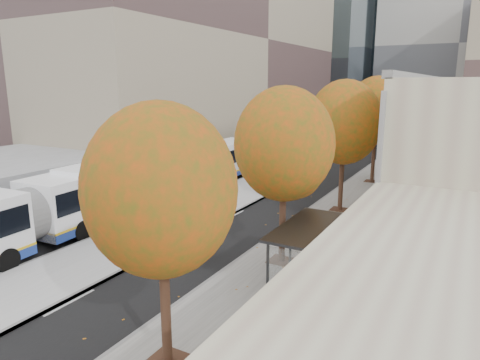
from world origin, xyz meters
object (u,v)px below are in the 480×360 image
Objects in this scene: bus_far at (254,150)px; cyclist at (199,243)px; distant_car at (333,136)px; bus_near at (51,208)px; bus_shelter at (313,238)px.

bus_far reaches higher than cyclist.
distant_car is at bearing 88.02° from bus_far.
bus_near is 8.01m from cyclist.
bus_near is 45.08m from distant_car.
bus_shelter reaches higher than distant_car.
bus_near is at bearing -90.28° from bus_far.
bus_near reaches higher than bus_far.
distant_car is (0.56, 45.07, -1.14)m from bus_near.
bus_shelter is 0.23× the size of bus_near.
bus_near is 22.04m from bus_far.
bus_far is at bearing 86.59° from bus_near.
cyclist is (7.87, -20.51, -0.83)m from bus_far.
bus_shelter is 1.29× the size of distant_car.
cyclist is (7.81, 1.52, -0.91)m from bus_near.
bus_near is at bearing -165.12° from cyclist.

